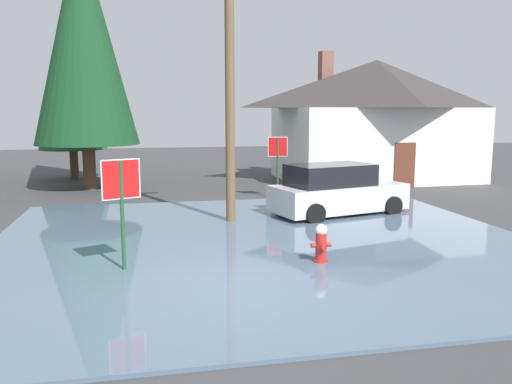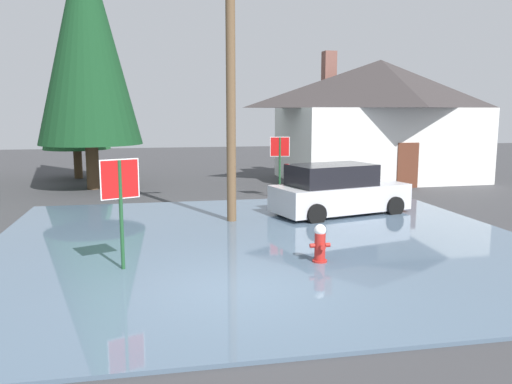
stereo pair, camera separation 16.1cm
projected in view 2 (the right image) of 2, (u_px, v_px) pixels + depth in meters
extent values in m
cube|color=#38383A|center=(239.00, 295.00, 9.88)|extent=(80.00, 80.00, 0.10)
cube|color=#4C6075|center=(265.00, 242.00, 13.49)|extent=(13.84, 12.73, 0.07)
cube|color=silver|center=(280.00, 338.00, 7.89)|extent=(3.00, 0.31, 0.01)
cylinder|color=#1E4C28|center=(121.00, 217.00, 10.93)|extent=(0.08, 0.08, 2.38)
cube|color=white|center=(120.00, 179.00, 10.81)|extent=(0.77, 0.34, 0.83)
cube|color=red|center=(120.00, 179.00, 10.81)|extent=(0.73, 0.33, 0.78)
cylinder|color=#AD231E|center=(320.00, 262.00, 11.64)|extent=(0.33, 0.33, 0.11)
cylinder|color=#AD231E|center=(320.00, 247.00, 11.58)|extent=(0.24, 0.24, 0.60)
sphere|color=white|center=(320.00, 230.00, 11.52)|extent=(0.26, 0.26, 0.26)
cylinder|color=#AD231E|center=(312.00, 246.00, 11.54)|extent=(0.11, 0.10, 0.10)
cylinder|color=#AD231E|center=(328.00, 245.00, 11.61)|extent=(0.11, 0.10, 0.10)
cylinder|color=#AD231E|center=(322.00, 247.00, 11.41)|extent=(0.12, 0.11, 0.12)
cylinder|color=brown|center=(231.00, 94.00, 15.38)|extent=(0.28, 0.28, 7.74)
cylinder|color=#1E4C28|center=(280.00, 168.00, 20.19)|extent=(0.08, 0.08, 2.38)
cube|color=white|center=(280.00, 147.00, 20.07)|extent=(0.75, 0.11, 0.75)
cube|color=red|center=(280.00, 147.00, 20.07)|extent=(0.71, 0.11, 0.71)
cube|color=silver|center=(378.00, 144.00, 25.81)|extent=(9.12, 6.20, 3.52)
pyramid|color=#332D2D|center=(380.00, 84.00, 25.37)|extent=(9.85, 6.70, 2.29)
cube|color=brown|center=(329.00, 73.00, 25.81)|extent=(0.62, 0.62, 2.06)
cube|color=#592D1E|center=(408.00, 165.00, 23.06)|extent=(1.00, 0.09, 2.00)
cube|color=silver|center=(340.00, 197.00, 17.09)|extent=(4.72, 2.87, 0.83)
cube|color=black|center=(332.00, 175.00, 16.82)|extent=(2.96, 2.21, 0.68)
cylinder|color=black|center=(360.00, 198.00, 18.58)|extent=(0.67, 0.38, 0.64)
cylinder|color=black|center=(394.00, 206.00, 16.97)|extent=(0.67, 0.38, 0.64)
cylinder|color=black|center=(286.00, 205.00, 17.28)|extent=(0.67, 0.38, 0.64)
cylinder|color=black|center=(316.00, 214.00, 15.67)|extent=(0.67, 0.38, 0.64)
cylinder|color=#4C3823|center=(93.00, 167.00, 22.73)|extent=(0.54, 0.54, 1.96)
cone|color=#143D1E|center=(86.00, 37.00, 21.90)|extent=(4.35, 4.35, 8.92)
cylinder|color=#4C3823|center=(78.00, 164.00, 26.44)|extent=(0.41, 0.41, 1.48)
cone|color=#1E5128|center=(74.00, 81.00, 25.81)|extent=(3.28, 3.28, 6.73)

